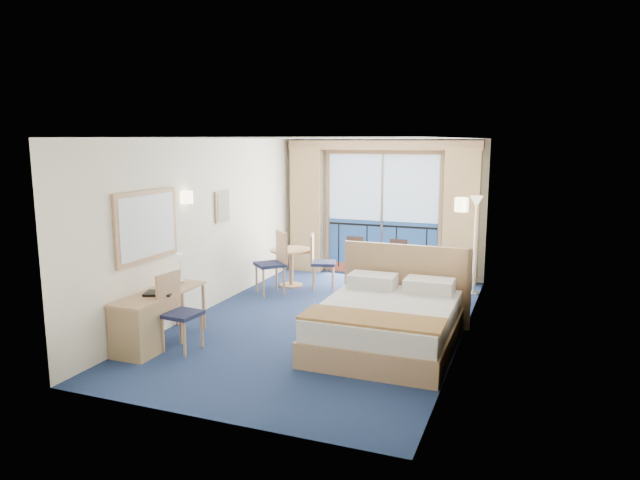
{
  "coord_description": "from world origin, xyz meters",
  "views": [
    {
      "loc": [
        2.85,
        -7.67,
        2.67
      ],
      "look_at": [
        -0.16,
        0.2,
        1.2
      ],
      "focal_mm": 32.0,
      "sensor_mm": 36.0,
      "label": 1
    }
  ],
  "objects_px": {
    "table_chair_a": "(319,258)",
    "bed": "(388,322)",
    "floor_lamp": "(476,220)",
    "desk_chair": "(176,307)",
    "nightstand": "(453,307)",
    "desk": "(141,324)",
    "round_table": "(291,258)",
    "armchair": "(436,277)",
    "table_chair_b": "(275,259)"
  },
  "relations": [
    {
      "from": "bed",
      "to": "floor_lamp",
      "type": "height_order",
      "value": "floor_lamp"
    },
    {
      "from": "nightstand",
      "to": "floor_lamp",
      "type": "relative_size",
      "value": 0.29
    },
    {
      "from": "bed",
      "to": "floor_lamp",
      "type": "distance_m",
      "value": 3.29
    },
    {
      "from": "table_chair_a",
      "to": "bed",
      "type": "bearing_deg",
      "value": -159.37
    },
    {
      "from": "nightstand",
      "to": "desk_chair",
      "type": "distance_m",
      "value": 3.95
    },
    {
      "from": "floor_lamp",
      "to": "armchair",
      "type": "bearing_deg",
      "value": -143.83
    },
    {
      "from": "floor_lamp",
      "to": "round_table",
      "type": "height_order",
      "value": "floor_lamp"
    },
    {
      "from": "armchair",
      "to": "desk",
      "type": "bearing_deg",
      "value": 17.39
    },
    {
      "from": "bed",
      "to": "table_chair_a",
      "type": "height_order",
      "value": "bed"
    },
    {
      "from": "desk",
      "to": "floor_lamp",
      "type": "bearing_deg",
      "value": 50.7
    },
    {
      "from": "round_table",
      "to": "table_chair_b",
      "type": "relative_size",
      "value": 0.71
    },
    {
      "from": "desk_chair",
      "to": "desk",
      "type": "bearing_deg",
      "value": 134.43
    },
    {
      "from": "armchair",
      "to": "table_chair_b",
      "type": "bearing_deg",
      "value": -19.63
    },
    {
      "from": "desk_chair",
      "to": "table_chair_a",
      "type": "xyz_separation_m",
      "value": [
        0.61,
        3.49,
        0.0
      ]
    },
    {
      "from": "desk_chair",
      "to": "nightstand",
      "type": "bearing_deg",
      "value": -48.4
    },
    {
      "from": "table_chair_a",
      "to": "desk_chair",
      "type": "bearing_deg",
      "value": 152.25
    },
    {
      "from": "armchair",
      "to": "table_chair_a",
      "type": "xyz_separation_m",
      "value": [
        -2.08,
        -0.22,
        0.21
      ]
    },
    {
      "from": "desk_chair",
      "to": "bed",
      "type": "bearing_deg",
      "value": -61.22
    },
    {
      "from": "nightstand",
      "to": "desk_chair",
      "type": "height_order",
      "value": "desk_chair"
    },
    {
      "from": "floor_lamp",
      "to": "round_table",
      "type": "distance_m",
      "value": 3.36
    },
    {
      "from": "desk",
      "to": "table_chair_a",
      "type": "height_order",
      "value": "table_chair_a"
    },
    {
      "from": "bed",
      "to": "table_chair_b",
      "type": "distance_m",
      "value": 3.14
    },
    {
      "from": "nightstand",
      "to": "armchair",
      "type": "relative_size",
      "value": 0.64
    },
    {
      "from": "desk_chair",
      "to": "round_table",
      "type": "relative_size",
      "value": 1.29
    },
    {
      "from": "floor_lamp",
      "to": "desk_chair",
      "type": "relative_size",
      "value": 1.73
    },
    {
      "from": "nightstand",
      "to": "desk_chair",
      "type": "relative_size",
      "value": 0.51
    },
    {
      "from": "desk_chair",
      "to": "round_table",
      "type": "distance_m",
      "value": 3.51
    },
    {
      "from": "desk_chair",
      "to": "table_chair_b",
      "type": "relative_size",
      "value": 0.92
    },
    {
      "from": "table_chair_b",
      "to": "round_table",
      "type": "bearing_deg",
      "value": 128.01
    },
    {
      "from": "floor_lamp",
      "to": "table_chair_a",
      "type": "distance_m",
      "value": 2.83
    },
    {
      "from": "nightstand",
      "to": "desk",
      "type": "xyz_separation_m",
      "value": [
        -3.52,
        -2.61,
        0.13
      ]
    },
    {
      "from": "desk",
      "to": "armchair",
      "type": "bearing_deg",
      "value": 52.76
    },
    {
      "from": "round_table",
      "to": "table_chair_b",
      "type": "height_order",
      "value": "table_chair_b"
    },
    {
      "from": "nightstand",
      "to": "desk",
      "type": "distance_m",
      "value": 4.39
    },
    {
      "from": "desk_chair",
      "to": "table_chair_a",
      "type": "bearing_deg",
      "value": -4.68
    },
    {
      "from": "floor_lamp",
      "to": "desk_chair",
      "type": "height_order",
      "value": "floor_lamp"
    },
    {
      "from": "nightstand",
      "to": "table_chair_a",
      "type": "xyz_separation_m",
      "value": [
        -2.56,
        1.16,
        0.31
      ]
    },
    {
      "from": "bed",
      "to": "desk_chair",
      "type": "bearing_deg",
      "value": -156.52
    },
    {
      "from": "round_table",
      "to": "table_chair_b",
      "type": "bearing_deg",
      "value": -96.37
    },
    {
      "from": "nightstand",
      "to": "floor_lamp",
      "type": "bearing_deg",
      "value": 87.03
    },
    {
      "from": "nightstand",
      "to": "round_table",
      "type": "relative_size",
      "value": 0.65
    },
    {
      "from": "floor_lamp",
      "to": "desk",
      "type": "relative_size",
      "value": 1.17
    },
    {
      "from": "nightstand",
      "to": "desk",
      "type": "relative_size",
      "value": 0.34
    },
    {
      "from": "armchair",
      "to": "table_chair_b",
      "type": "relative_size",
      "value": 0.72
    },
    {
      "from": "bed",
      "to": "round_table",
      "type": "xyz_separation_m",
      "value": [
        -2.45,
        2.42,
        0.2
      ]
    },
    {
      "from": "armchair",
      "to": "table_chair_b",
      "type": "height_order",
      "value": "table_chair_b"
    },
    {
      "from": "floor_lamp",
      "to": "desk",
      "type": "height_order",
      "value": "floor_lamp"
    },
    {
      "from": "table_chair_a",
      "to": "round_table",
      "type": "bearing_deg",
      "value": 70.13
    },
    {
      "from": "nightstand",
      "to": "table_chair_a",
      "type": "bearing_deg",
      "value": 155.74
    },
    {
      "from": "round_table",
      "to": "armchair",
      "type": "bearing_deg",
      "value": 4.43
    }
  ]
}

